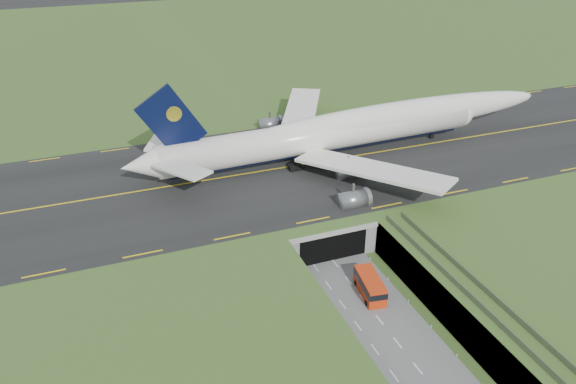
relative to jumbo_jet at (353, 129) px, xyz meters
name	(u,v)px	position (x,y,z in m)	size (l,w,h in m)	color
ground	(354,289)	(-16.50, -34.74, -11.43)	(900.00, 900.00, 0.00)	#3E5B24
airfield_deck	(355,273)	(-16.50, -34.74, -8.43)	(800.00, 800.00, 6.00)	gray
trench_road	(378,318)	(-16.50, -42.24, -11.33)	(12.00, 75.00, 0.20)	slate
taxiway	(281,168)	(-16.50, -1.74, -5.34)	(800.00, 44.00, 0.18)	black
tunnel_portal	(313,219)	(-16.50, -18.02, -8.10)	(17.00, 22.30, 6.00)	gray
guideway	(500,323)	(-5.50, -53.85, -6.11)	(3.00, 53.00, 7.05)	#A8A8A3
jumbo_jet	(353,129)	(0.00, 0.00, 0.00)	(94.89, 60.98, 20.18)	white
shuttle_tram	(370,286)	(-15.04, -36.85, -9.73)	(3.96, 7.91, 3.09)	red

